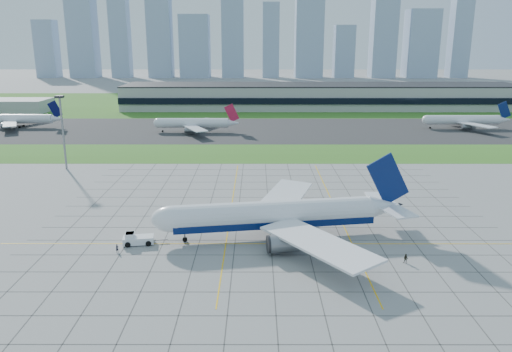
{
  "coord_description": "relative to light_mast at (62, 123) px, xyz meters",
  "views": [
    {
      "loc": [
        -3.2,
        -104.66,
        43.43
      ],
      "look_at": [
        -3.36,
        29.63,
        7.0
      ],
      "focal_mm": 35.0,
      "sensor_mm": 36.0,
      "label": 1
    }
  ],
  "objects": [
    {
      "name": "grass_far",
      "position": [
        70.0,
        190.0,
        -16.16
      ],
      "size": [
        700.0,
        145.0,
        0.04
      ],
      "primitive_type": "cube",
      "color": "#35661D",
      "rests_on": "ground"
    },
    {
      "name": "airliner",
      "position": [
        71.21,
        -62.58,
        -11.04
      ],
      "size": [
        59.46,
        59.8,
        18.81
      ],
      "rotation": [
        0.0,
        0.0,
        0.16
      ],
      "color": "white",
      "rests_on": "ground"
    },
    {
      "name": "distant_jet_0",
      "position": [
        -58.02,
        86.81,
        -11.69
      ],
      "size": [
        44.57,
        42.66,
        14.08
      ],
      "color": "white",
      "rests_on": "ground"
    },
    {
      "name": "distant_jet_1",
      "position": [
        36.17,
        73.38,
        -11.7
      ],
      "size": [
        39.86,
        42.66,
        14.08
      ],
      "color": "white",
      "rests_on": "ground"
    },
    {
      "name": "crew_near",
      "position": [
        37.17,
        -71.56,
        -15.3
      ],
      "size": [
        0.75,
        0.75,
        1.76
      ],
      "primitive_type": "imported",
      "rotation": [
        0.0,
        0.0,
        0.8
      ],
      "color": "black",
      "rests_on": "ground"
    },
    {
      "name": "apron_markings",
      "position": [
        70.43,
        -53.91,
        -16.17
      ],
      "size": [
        120.0,
        130.0,
        0.03
      ],
      "color": "#474744",
      "rests_on": "ground"
    },
    {
      "name": "service_block",
      "position": [
        -90.0,
        145.0,
        -12.18
      ],
      "size": [
        50.0,
        25.0,
        8.0
      ],
      "primitive_type": "cube",
      "color": "#B7B7B2",
      "rests_on": "ground"
    },
    {
      "name": "distant_jet_2",
      "position": [
        172.88,
        83.73,
        -11.69
      ],
      "size": [
        42.68,
        42.66,
        14.08
      ],
      "color": "white",
      "rests_on": "ground"
    },
    {
      "name": "crew_far",
      "position": [
        96.95,
        -76.97,
        -15.2
      ],
      "size": [
        1.19,
        1.11,
        1.96
      ],
      "primitive_type": "imported",
      "rotation": [
        0.0,
        0.0,
        -0.49
      ],
      "color": "#29271B",
      "rests_on": "ground"
    },
    {
      "name": "city_skyline",
      "position": [
        61.29,
        455.0,
        42.91
      ],
      "size": [
        523.0,
        32.4,
        160.0
      ],
      "color": "#99AFC9",
      "rests_on": "ground"
    },
    {
      "name": "grass_median",
      "position": [
        70.0,
        25.0,
        -16.16
      ],
      "size": [
        700.0,
        35.0,
        0.04
      ],
      "primitive_type": "cube",
      "color": "#35661D",
      "rests_on": "ground"
    },
    {
      "name": "asphalt_taxiway",
      "position": [
        70.0,
        80.0,
        -16.15
      ],
      "size": [
        700.0,
        75.0,
        0.04
      ],
      "primitive_type": "cube",
      "color": "#383838",
      "rests_on": "ground"
    },
    {
      "name": "ground",
      "position": [
        70.0,
        -65.0,
        -16.18
      ],
      "size": [
        1400.0,
        1400.0,
        0.0
      ],
      "primitive_type": "plane",
      "color": "gray",
      "rests_on": "ground"
    },
    {
      "name": "light_mast",
      "position": [
        0.0,
        0.0,
        0.0
      ],
      "size": [
        2.5,
        2.5,
        25.6
      ],
      "color": "gray",
      "rests_on": "ground"
    },
    {
      "name": "pushback_tug",
      "position": [
        40.35,
        -67.2,
        -14.98
      ],
      "size": [
        9.85,
        4.26,
        2.7
      ],
      "rotation": [
        0.0,
        0.0,
        0.16
      ],
      "color": "white",
      "rests_on": "ground"
    },
    {
      "name": "terminal",
      "position": [
        110.0,
        164.87,
        -8.29
      ],
      "size": [
        260.0,
        43.0,
        15.8
      ],
      "color": "#B7B7B2",
      "rests_on": "ground"
    }
  ]
}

